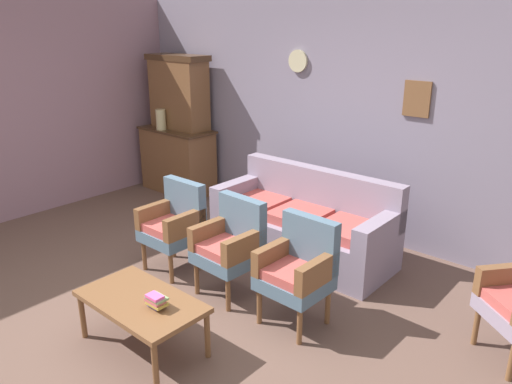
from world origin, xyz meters
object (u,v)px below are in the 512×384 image
Objects in this scene: floral_couch at (304,226)px; armchair_near_couch_end at (298,267)px; side_cabinet at (178,160)px; book_stack_on_table at (156,301)px; vase_on_cabinet at (161,120)px; armchair_row_middle at (231,243)px; armchair_near_cabinet at (174,222)px; coffee_table at (141,304)px.

floral_couch and armchair_near_couch_end have the same top height.
side_cabinet is 7.20× the size of book_stack_on_table.
vase_on_cabinet is 0.32× the size of armchair_row_middle.
armchair_row_middle is (2.63, -1.61, 0.03)m from side_cabinet.
side_cabinet is 1.28× the size of armchair_near_couch_end.
vase_on_cabinet reaches higher than floral_couch.
side_cabinet is at bearing 148.56° from armchair_row_middle.
side_cabinet is 2.48m from armchair_near_cabinet.
armchair_near_couch_end is 0.90× the size of coffee_table.
coffee_table is 6.23× the size of book_stack_on_table.
floral_couch is 2.18× the size of armchair_near_cabinet.
armchair_near_cabinet is at bearing -41.05° from side_cabinet.
book_stack_on_table is (-0.49, -1.06, -0.02)m from armchair_near_couch_end.
armchair_near_cabinet and armchair_near_couch_end have the same top height.
floral_couch is at bearing -7.06° from vase_on_cabinet.
side_cabinet reaches higher than book_stack_on_table.
vase_on_cabinet reaches higher than side_cabinet.
book_stack_on_table is at bearing -42.55° from side_cabinet.
coffee_table is at bearing -89.05° from floral_couch.
floral_couch and armchair_near_cabinet have the same top height.
side_cabinet is 0.64m from vase_on_cabinet.
side_cabinet is 1.16× the size of coffee_table.
coffee_table is 0.21m from book_stack_on_table.
floral_couch is 1.30m from armchair_near_couch_end.
vase_on_cabinet reaches higher than armchair_near_cabinet.
book_stack_on_table is (3.00, -2.47, -0.60)m from vase_on_cabinet.
armchair_near_couch_end is 1.17m from book_stack_on_table.
book_stack_on_table is (2.88, -2.64, 0.01)m from side_cabinet.
book_stack_on_table is (0.22, -2.13, 0.15)m from floral_couch.
armchair_row_middle is (0.76, 0.02, 0.00)m from armchair_near_cabinet.
armchair_near_cabinet is 1.00× the size of armchair_row_middle.
armchair_near_cabinet is 1.50m from armchair_near_couch_end.
side_cabinet is at bearing 138.95° from armchair_near_cabinet.
armchair_row_middle is at bearing -27.56° from vase_on_cabinet.
armchair_row_middle reaches higher than book_stack_on_table.
armchair_near_cabinet is at bearing 134.82° from book_stack_on_table.
armchair_row_middle is at bearing -91.33° from floral_couch.
coffee_table is at bearing -41.29° from vase_on_cabinet.
armchair_row_middle is (2.76, -1.44, -0.58)m from vase_on_cabinet.
floral_couch is at bearing 54.92° from armchair_near_cabinet.
book_stack_on_table is at bearing -76.66° from armchair_row_middle.
armchair_near_couch_end reaches higher than coffee_table.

